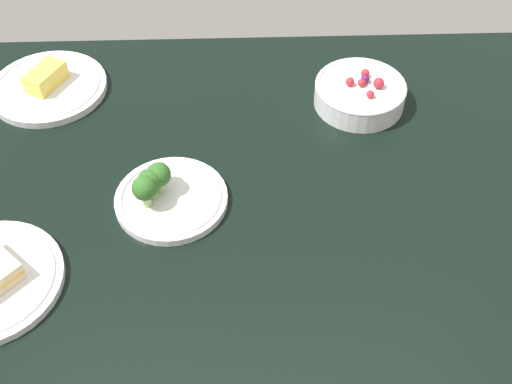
% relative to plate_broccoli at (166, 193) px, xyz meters
% --- Properties ---
extents(dining_table, '(1.21, 0.94, 0.04)m').
position_rel_plate_broccoli_xyz_m(dining_table, '(0.15, -0.00, -0.04)').
color(dining_table, black).
rests_on(dining_table, ground).
extents(plate_broccoli, '(0.19, 0.19, 0.07)m').
position_rel_plate_broccoli_xyz_m(plate_broccoli, '(0.00, 0.00, 0.00)').
color(plate_broccoli, silver).
rests_on(plate_broccoli, dining_table).
extents(bowl_berries, '(0.17, 0.17, 0.06)m').
position_rel_plate_broccoli_xyz_m(bowl_berries, '(0.36, 0.24, 0.01)').
color(bowl_berries, silver).
rests_on(bowl_berries, dining_table).
extents(plate_cheese, '(0.23, 0.23, 0.05)m').
position_rel_plate_broccoli_xyz_m(plate_cheese, '(-0.25, 0.30, -0.01)').
color(plate_cheese, silver).
rests_on(plate_cheese, dining_table).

